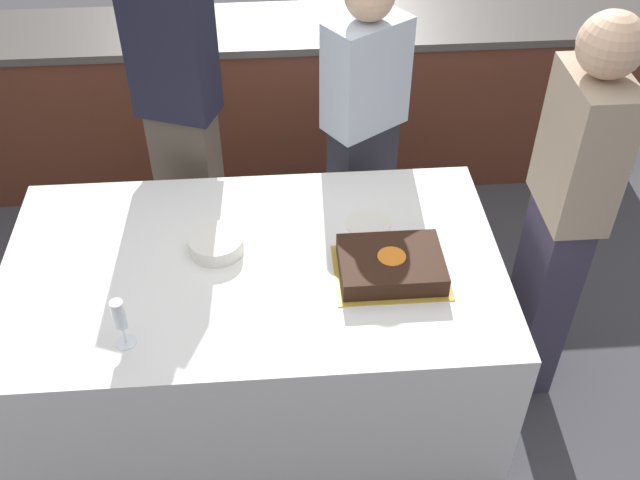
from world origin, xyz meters
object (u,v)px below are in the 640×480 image
wine_glass (119,317)px  person_cutting_cake (364,129)px  plate_stack (216,244)px  person_standing_back (180,115)px  person_seated_right (564,215)px  cake (391,265)px

wine_glass → person_cutting_cake: 1.48m
plate_stack → wine_glass: 0.55m
plate_stack → person_standing_back: size_ratio=0.12×
person_cutting_cake → person_seated_right: (0.66, -0.78, 0.09)m
plate_stack → person_seated_right: person_seated_right is taller
person_seated_right → person_standing_back: person_standing_back is taller
plate_stack → person_standing_back: bearing=103.3°
plate_stack → cake: bearing=-15.1°
person_cutting_cake → person_seated_right: 1.02m
wine_glass → person_cutting_cake: size_ratio=0.13×
cake → person_cutting_cake: bearing=90.0°
cake → plate_stack: cake is taller
wine_glass → person_seated_right: bearing=12.8°
wine_glass → person_standing_back: person_standing_back is taller
plate_stack → person_cutting_cake: 0.95m
person_seated_right → cake: bearing=-82.0°
person_cutting_cake → person_standing_back: 0.82m
wine_glass → person_seated_right: (1.61, 0.36, 0.04)m
person_seated_right → person_standing_back: (-1.47, 0.78, 0.02)m
person_standing_back → wine_glass: bearing=104.5°
plate_stack → person_cutting_cake: person_cutting_cake is taller
cake → person_seated_right: (0.66, 0.09, 0.13)m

